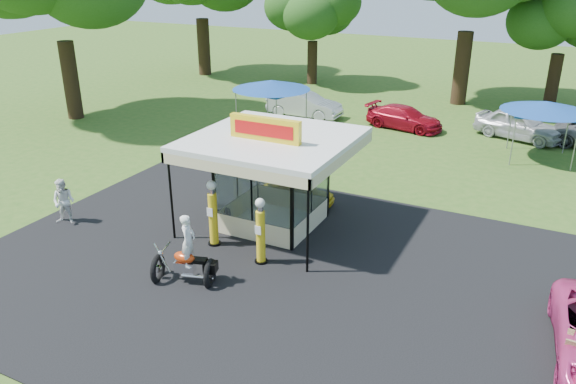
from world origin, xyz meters
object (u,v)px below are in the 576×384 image
a_frame_sign (576,356)px  kiosk_car (299,192)px  motorcycle (187,256)px  tent_west (271,85)px  bg_car_a (304,105)px  gas_pump_left (213,215)px  tent_east (546,107)px  bg_car_b (404,118)px  gas_pump_right (261,233)px  spectator_west (64,202)px  bg_car_c (519,125)px  gas_station_kiosk (273,180)px

a_frame_sign → kiosk_car: (-10.08, 6.13, -0.04)m
motorcycle → tent_west: bearing=92.2°
bg_car_a → gas_pump_left: bearing=-165.4°
motorcycle → tent_east: bearing=46.5°
bg_car_b → bg_car_a: bearing=102.8°
a_frame_sign → tent_east: bearing=101.4°
kiosk_car → tent_west: tent_west is taller
gas_pump_left → gas_pump_right: size_ratio=1.04×
spectator_west → bg_car_c: 23.22m
gas_pump_left → a_frame_sign: gas_pump_left is taller
motorcycle → a_frame_sign: size_ratio=2.26×
motorcycle → bg_car_c: (7.25, 20.07, -0.11)m
bg_car_a → bg_car_c: (12.33, 1.02, 0.03)m
gas_pump_right → kiosk_car: (-0.98, 4.87, -0.60)m
gas_pump_left → bg_car_a: bearing=104.9°
kiosk_car → tent_west: bearing=34.5°
motorcycle → tent_east: tent_east is taller
gas_pump_left → tent_east: size_ratio=0.58×
gas_pump_left → gas_pump_right: bearing=-10.0°
motorcycle → a_frame_sign: motorcycle is taller
bg_car_c → bg_car_b: bearing=116.0°
bg_car_c → tent_west: (-12.46, -5.04, 1.90)m
a_frame_sign → tent_east: tent_east is taller
kiosk_car → bg_car_a: bg_car_a is taller
bg_car_c → tent_west: tent_west is taller
kiosk_car → bg_car_a: (-5.49, 12.18, 0.28)m
kiosk_car → bg_car_b: 12.42m
gas_pump_right → bg_car_b: size_ratio=0.51×
spectator_west → tent_west: 13.85m
bg_car_c → spectator_west: bearing=162.1°
gas_station_kiosk → a_frame_sign: gas_station_kiosk is taller
bg_car_a → tent_east: size_ratio=1.13×
a_frame_sign → tent_west: bearing=141.9°
gas_pump_right → tent_west: bearing=116.8°
gas_pump_left → kiosk_car: 4.67m
gas_pump_right → bg_car_a: size_ratio=0.49×
kiosk_car → bg_car_a: 13.37m
motorcycle → a_frame_sign: bearing=-12.9°
gas_pump_right → spectator_west: bearing=-175.3°
kiosk_car → spectator_west: (-6.89, -5.51, 0.38)m
bg_car_b → a_frame_sign: bearing=-142.4°
gas_pump_left → motorcycle: size_ratio=1.02×
gas_pump_right → bg_car_b: bearing=90.8°
bg_car_b → kiosk_car: bearing=-172.6°
motorcycle → bg_car_c: size_ratio=0.50×
gas_pump_left → tent_west: bearing=109.8°
gas_pump_left → bg_car_a: size_ratio=0.51×
tent_west → gas_pump_left: bearing=-70.2°
bg_car_b → gas_station_kiosk: bearing=-172.1°
bg_car_c → gas_pump_right: bearing=-179.6°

